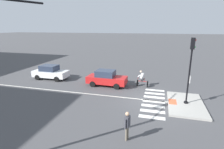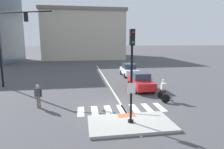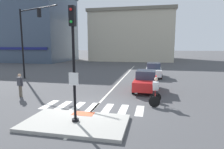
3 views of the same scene
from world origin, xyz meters
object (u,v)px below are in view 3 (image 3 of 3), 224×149
(car_red_eastbound_mid, at_px, (146,81))
(cyclist, at_px, (156,91))
(traffic_light_mast, at_px, (28,33))
(car_white_eastbound_far, at_px, (154,70))
(signal_pole, at_px, (73,54))
(pedestrian_at_curb_left, at_px, (20,83))

(car_red_eastbound_mid, distance_m, cyclist, 3.67)
(car_red_eastbound_mid, relative_size, cyclist, 2.46)
(cyclist, bearing_deg, traffic_light_mast, 153.95)
(traffic_light_mast, distance_m, car_white_eastbound_far, 14.36)
(signal_pole, height_order, car_red_eastbound_mid, signal_pole)
(car_white_eastbound_far, bearing_deg, car_red_eastbound_mid, -95.14)
(signal_pole, bearing_deg, car_red_eastbound_mid, 68.79)
(signal_pole, relative_size, pedestrian_at_curb_left, 3.05)
(traffic_light_mast, xyz_separation_m, cyclist, (13.16, -6.44, -4.03))
(traffic_light_mast, height_order, car_white_eastbound_far, traffic_light_mast)
(signal_pole, height_order, cyclist, signal_pole)
(traffic_light_mast, height_order, pedestrian_at_curb_left, traffic_light_mast)
(signal_pole, bearing_deg, car_white_eastbound_far, 76.36)
(car_white_eastbound_far, relative_size, pedestrian_at_curb_left, 2.46)
(cyclist, distance_m, pedestrian_at_curb_left, 9.29)
(car_red_eastbound_mid, relative_size, pedestrian_at_curb_left, 2.48)
(traffic_light_mast, xyz_separation_m, pedestrian_at_curb_left, (3.88, -6.62, -3.92))
(pedestrian_at_curb_left, bearing_deg, signal_pole, -33.03)
(pedestrian_at_curb_left, bearing_deg, car_white_eastbound_far, 49.78)
(signal_pole, relative_size, car_white_eastbound_far, 1.24)
(traffic_light_mast, bearing_deg, signal_pole, -47.20)
(car_red_eastbound_mid, bearing_deg, car_white_eastbound_far, 84.86)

